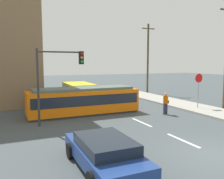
{
  "coord_description": "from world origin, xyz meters",
  "views": [
    {
      "loc": [
        -7.92,
        -7.08,
        3.88
      ],
      "look_at": [
        -0.32,
        10.11,
        1.79
      ],
      "focal_mm": 37.69,
      "sensor_mm": 36.0,
      "label": 1
    }
  ],
  "objects_px": {
    "city_bus": "(79,91)",
    "utility_pole_mid": "(148,57)",
    "parked_sedan_near": "(104,152)",
    "streetcar_tram": "(83,100)",
    "pedestrian_crossing": "(166,102)",
    "traffic_light_mast": "(57,71)",
    "stop_sign": "(199,83)",
    "parked_sedan_mid": "(40,101)",
    "parked_sedan_far": "(35,92)"
  },
  "relations": [
    {
      "from": "parked_sedan_mid",
      "to": "traffic_light_mast",
      "type": "bearing_deg",
      "value": -86.8
    },
    {
      "from": "pedestrian_crossing",
      "to": "traffic_light_mast",
      "type": "xyz_separation_m",
      "value": [
        -8.04,
        0.35,
        2.43
      ]
    },
    {
      "from": "parked_sedan_mid",
      "to": "traffic_light_mast",
      "type": "relative_size",
      "value": 0.9
    },
    {
      "from": "streetcar_tram",
      "to": "parked_sedan_near",
      "type": "distance_m",
      "value": 9.71
    },
    {
      "from": "pedestrian_crossing",
      "to": "parked_sedan_far",
      "type": "relative_size",
      "value": 0.36
    },
    {
      "from": "parked_sedan_mid",
      "to": "streetcar_tram",
      "type": "bearing_deg",
      "value": -55.31
    },
    {
      "from": "streetcar_tram",
      "to": "parked_sedan_mid",
      "type": "distance_m",
      "value": 4.84
    },
    {
      "from": "pedestrian_crossing",
      "to": "parked_sedan_near",
      "type": "xyz_separation_m",
      "value": [
        -7.76,
        -6.73,
        -0.32
      ]
    },
    {
      "from": "streetcar_tram",
      "to": "stop_sign",
      "type": "bearing_deg",
      "value": -12.31
    },
    {
      "from": "city_bus",
      "to": "parked_sedan_mid",
      "type": "xyz_separation_m",
      "value": [
        -4.23,
        -2.53,
        -0.41
      ]
    },
    {
      "from": "parked_sedan_near",
      "to": "utility_pole_mid",
      "type": "distance_m",
      "value": 23.23
    },
    {
      "from": "stop_sign",
      "to": "traffic_light_mast",
      "type": "relative_size",
      "value": 0.6
    },
    {
      "from": "city_bus",
      "to": "utility_pole_mid",
      "type": "relative_size",
      "value": 0.57
    },
    {
      "from": "utility_pole_mid",
      "to": "parked_sedan_near",
      "type": "bearing_deg",
      "value": -126.32
    },
    {
      "from": "pedestrian_crossing",
      "to": "stop_sign",
      "type": "distance_m",
      "value": 4.1
    },
    {
      "from": "stop_sign",
      "to": "parked_sedan_near",
      "type": "bearing_deg",
      "value": -147.51
    },
    {
      "from": "pedestrian_crossing",
      "to": "stop_sign",
      "type": "relative_size",
      "value": 0.58
    },
    {
      "from": "pedestrian_crossing",
      "to": "parked_sedan_far",
      "type": "height_order",
      "value": "pedestrian_crossing"
    },
    {
      "from": "pedestrian_crossing",
      "to": "stop_sign",
      "type": "bearing_deg",
      "value": 9.78
    },
    {
      "from": "streetcar_tram",
      "to": "utility_pole_mid",
      "type": "height_order",
      "value": "utility_pole_mid"
    },
    {
      "from": "parked_sedan_far",
      "to": "pedestrian_crossing",
      "type": "bearing_deg",
      "value": -58.81
    },
    {
      "from": "city_bus",
      "to": "traffic_light_mast",
      "type": "height_order",
      "value": "traffic_light_mast"
    },
    {
      "from": "traffic_light_mast",
      "to": "utility_pole_mid",
      "type": "bearing_deg",
      "value": 39.38
    },
    {
      "from": "parked_sedan_near",
      "to": "utility_pole_mid",
      "type": "xyz_separation_m",
      "value": [
        13.55,
        18.44,
        4.01
      ]
    },
    {
      "from": "traffic_light_mast",
      "to": "parked_sedan_mid",
      "type": "bearing_deg",
      "value": 93.2
    },
    {
      "from": "city_bus",
      "to": "parked_sedan_near",
      "type": "relative_size",
      "value": 1.11
    },
    {
      "from": "streetcar_tram",
      "to": "parked_sedan_near",
      "type": "xyz_separation_m",
      "value": [
        -2.1,
        -9.47,
        -0.43
      ]
    },
    {
      "from": "parked_sedan_far",
      "to": "utility_pole_mid",
      "type": "height_order",
      "value": "utility_pole_mid"
    },
    {
      "from": "streetcar_tram",
      "to": "pedestrian_crossing",
      "type": "bearing_deg",
      "value": -25.84
    },
    {
      "from": "parked_sedan_far",
      "to": "utility_pole_mid",
      "type": "relative_size",
      "value": 0.52
    },
    {
      "from": "streetcar_tram",
      "to": "utility_pole_mid",
      "type": "bearing_deg",
      "value": 38.07
    },
    {
      "from": "parked_sedan_mid",
      "to": "city_bus",
      "type": "bearing_deg",
      "value": 30.84
    },
    {
      "from": "streetcar_tram",
      "to": "parked_sedan_far",
      "type": "relative_size",
      "value": 1.82
    },
    {
      "from": "parked_sedan_near",
      "to": "traffic_light_mast",
      "type": "bearing_deg",
      "value": 92.32
    },
    {
      "from": "utility_pole_mid",
      "to": "parked_sedan_mid",
      "type": "bearing_deg",
      "value": -160.56
    },
    {
      "from": "city_bus",
      "to": "utility_pole_mid",
      "type": "distance_m",
      "value": 10.88
    },
    {
      "from": "pedestrian_crossing",
      "to": "traffic_light_mast",
      "type": "relative_size",
      "value": 0.35
    },
    {
      "from": "streetcar_tram",
      "to": "stop_sign",
      "type": "distance_m",
      "value": 9.8
    },
    {
      "from": "parked_sedan_near",
      "to": "parked_sedan_far",
      "type": "height_order",
      "value": "same"
    },
    {
      "from": "traffic_light_mast",
      "to": "utility_pole_mid",
      "type": "relative_size",
      "value": 0.54
    },
    {
      "from": "parked_sedan_near",
      "to": "stop_sign",
      "type": "height_order",
      "value": "stop_sign"
    },
    {
      "from": "parked_sedan_far",
      "to": "traffic_light_mast",
      "type": "height_order",
      "value": "traffic_light_mast"
    },
    {
      "from": "utility_pole_mid",
      "to": "stop_sign",
      "type": "bearing_deg",
      "value": -99.99
    },
    {
      "from": "streetcar_tram",
      "to": "pedestrian_crossing",
      "type": "relative_size",
      "value": 5.02
    },
    {
      "from": "traffic_light_mast",
      "to": "parked_sedan_far",
      "type": "bearing_deg",
      "value": 90.42
    },
    {
      "from": "pedestrian_crossing",
      "to": "streetcar_tram",
      "type": "bearing_deg",
      "value": 154.16
    },
    {
      "from": "stop_sign",
      "to": "utility_pole_mid",
      "type": "height_order",
      "value": "utility_pole_mid"
    },
    {
      "from": "city_bus",
      "to": "parked_sedan_mid",
      "type": "distance_m",
      "value": 4.94
    },
    {
      "from": "pedestrian_crossing",
      "to": "parked_sedan_mid",
      "type": "bearing_deg",
      "value": 141.41
    },
    {
      "from": "parked_sedan_mid",
      "to": "utility_pole_mid",
      "type": "distance_m",
      "value": 15.58
    }
  ]
}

